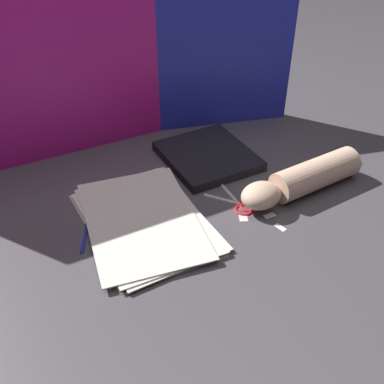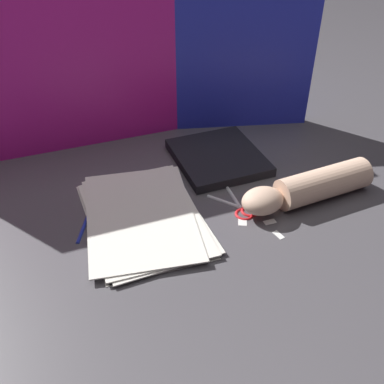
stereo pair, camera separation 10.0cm
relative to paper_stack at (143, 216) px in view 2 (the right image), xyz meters
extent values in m
plane|color=#4C494F|center=(0.08, -0.06, -0.01)|extent=(6.00, 6.00, 0.00)
cube|color=#D81E9E|center=(-0.10, 0.37, 0.23)|extent=(0.80, 0.06, 0.48)
cube|color=#2833D1|center=(0.26, 0.37, 0.18)|extent=(0.65, 0.16, 0.37)
cube|color=white|center=(0.00, 0.00, -0.01)|extent=(0.26, 0.37, 0.00)
cube|color=white|center=(0.00, 0.00, 0.00)|extent=(0.24, 0.35, 0.00)
cube|color=white|center=(0.00, 0.00, 0.00)|extent=(0.26, 0.37, 0.00)
cube|color=white|center=(0.00, 0.00, 0.00)|extent=(0.24, 0.35, 0.00)
cube|color=white|center=(-0.01, 0.00, 0.01)|extent=(0.27, 0.37, 0.00)
cube|color=black|center=(0.24, 0.17, 0.00)|extent=(0.23, 0.25, 0.02)
sphere|color=silver|center=(0.22, -0.03, 0.00)|extent=(0.01, 0.01, 0.01)
cylinder|color=silver|center=(0.20, 0.00, 0.00)|extent=(0.06, 0.07, 0.01)
torus|color=red|center=(0.24, -0.05, 0.00)|extent=(0.06, 0.06, 0.01)
cylinder|color=silver|center=(0.22, 0.01, 0.00)|extent=(0.01, 0.09, 0.01)
torus|color=red|center=(0.22, -0.06, 0.00)|extent=(0.04, 0.04, 0.01)
cylinder|color=beige|center=(0.43, -0.05, 0.03)|extent=(0.24, 0.10, 0.08)
ellipsoid|color=beige|center=(0.26, -0.07, 0.03)|extent=(0.11, 0.09, 0.06)
cube|color=white|center=(0.27, -0.14, -0.01)|extent=(0.02, 0.03, 0.00)
cube|color=white|center=(0.27, -0.10, -0.01)|extent=(0.03, 0.02, 0.00)
cube|color=white|center=(0.21, -0.08, -0.01)|extent=(0.03, 0.03, 0.00)
cylinder|color=#2333B2|center=(-0.13, 0.02, 0.00)|extent=(0.05, 0.12, 0.01)
camera|label=1|loc=(-0.23, -0.74, 0.65)|focal=42.00mm
camera|label=2|loc=(-0.13, -0.77, 0.65)|focal=42.00mm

